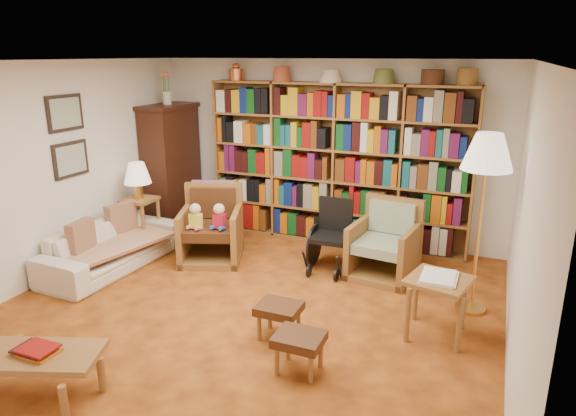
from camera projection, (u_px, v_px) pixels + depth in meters
The scene contains 23 objects.
floor at pixel (247, 310), 5.35m from camera, with size 5.00×5.00×0.00m, color #BE601D.
ceiling at pixel (240, 61), 4.62m from camera, with size 5.00×5.00×0.00m, color white.
wall_back at pixel (326, 151), 7.19m from camera, with size 5.00×5.00×0.00m, color white.
wall_front at pixel (31, 307), 2.77m from camera, with size 5.00×5.00×0.00m, color white.
wall_left at pixel (51, 172), 5.90m from camera, with size 5.00×5.00×0.00m, color white.
wall_right at pixel (525, 226), 4.06m from camera, with size 5.00×5.00×0.00m, color white.
bookshelf at pixel (336, 160), 6.99m from camera, with size 3.60×0.30×2.42m.
curio_cabinet at pixel (172, 166), 7.67m from camera, with size 0.50×0.95×2.40m.
framed_pictures at pixel (68, 136), 6.05m from camera, with size 0.03×0.52×0.97m.
sofa at pixel (112, 246), 6.35m from camera, with size 0.73×1.88×0.55m, color beige.
sofa_throw at pixel (115, 245), 6.32m from camera, with size 0.73×1.35×0.04m, color beige.
cushion_left at pixel (121, 223), 6.66m from camera, with size 0.13×0.41×0.41m, color maroon.
cushion_right at pixel (82, 241), 6.04m from camera, with size 0.12×0.39×0.39m, color maroon.
side_table_lamp at pixel (140, 212), 6.94m from camera, with size 0.43×0.43×0.70m.
table_lamp at pixel (137, 174), 6.79m from camera, with size 0.36×0.36×0.49m.
armchair_leather at pixel (215, 229), 6.64m from camera, with size 1.03×1.03×0.96m.
armchair_sage at pixel (385, 246), 6.16m from camera, with size 0.81×0.84×0.90m.
wheelchair at pixel (332, 238), 6.28m from camera, with size 0.50×0.70×0.88m.
floor_lamp at pixel (487, 159), 4.90m from camera, with size 0.49×0.49×1.85m.
side_table_papers at pixel (438, 288), 4.74m from camera, with size 0.64×0.64×0.61m.
footstool_a at pixel (279, 311), 4.76m from camera, with size 0.40×0.34×0.34m.
footstool_b at pixel (299, 342), 4.25m from camera, with size 0.40×0.34×0.34m.
coffee_table at pixel (39, 358), 3.96m from camera, with size 1.05×0.77×0.40m.
Camera 1 is at (2.25, -4.27, 2.56)m, focal length 32.00 mm.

